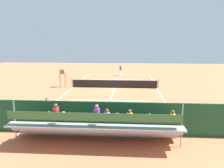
# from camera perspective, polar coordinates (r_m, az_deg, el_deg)

# --- Properties ---
(ground_plane) EXTENTS (60.00, 60.00, 0.00)m
(ground_plane) POSITION_cam_1_polar(r_m,az_deg,el_deg) (28.09, 0.60, -0.92)
(ground_plane) COLOR #CC7047
(court_line_markings) EXTENTS (10.10, 22.20, 0.01)m
(court_line_markings) POSITION_cam_1_polar(r_m,az_deg,el_deg) (28.12, 0.60, -0.89)
(court_line_markings) COLOR white
(court_line_markings) RESTS_ON ground
(tennis_net) EXTENTS (10.30, 0.10, 1.07)m
(tennis_net) POSITION_cam_1_polar(r_m,az_deg,el_deg) (27.99, 0.60, 0.09)
(tennis_net) COLOR black
(tennis_net) RESTS_ON ground
(backdrop_wall) EXTENTS (18.00, 0.16, 2.00)m
(backdrop_wall) POSITION_cam_1_polar(r_m,az_deg,el_deg) (14.33, -2.97, -8.12)
(backdrop_wall) COLOR #1E4C2D
(backdrop_wall) RESTS_ON ground
(bleacher_stand) EXTENTS (9.06, 2.40, 2.48)m
(bleacher_stand) POSITION_cam_1_polar(r_m,az_deg,el_deg) (13.10, -3.39, -10.18)
(bleacher_stand) COLOR #9EA0A5
(bleacher_stand) RESTS_ON ground
(umpire_chair) EXTENTS (0.67, 0.67, 2.14)m
(umpire_chair) POSITION_cam_1_polar(r_m,az_deg,el_deg) (28.85, -11.80, 1.82)
(umpire_chair) COLOR olive
(umpire_chair) RESTS_ON ground
(courtside_bench) EXTENTS (1.80, 0.40, 0.93)m
(courtside_bench) POSITION_cam_1_polar(r_m,az_deg,el_deg) (15.15, 10.41, -9.00)
(courtside_bench) COLOR #234C2D
(courtside_bench) RESTS_ON ground
(equipment_bag) EXTENTS (0.90, 0.36, 0.36)m
(equipment_bag) POSITION_cam_1_polar(r_m,az_deg,el_deg) (15.08, 2.45, -10.46)
(equipment_bag) COLOR #334C8C
(equipment_bag) RESTS_ON ground
(tennis_player) EXTENTS (0.46, 0.56, 1.93)m
(tennis_player) POSITION_cam_1_polar(r_m,az_deg,el_deg) (37.85, 2.07, 3.62)
(tennis_player) COLOR white
(tennis_player) RESTS_ON ground
(tennis_racket) EXTENTS (0.58, 0.34, 0.03)m
(tennis_racket) POSITION_cam_1_polar(r_m,az_deg,el_deg) (37.46, 0.16, 2.00)
(tennis_racket) COLOR black
(tennis_racket) RESTS_ON ground
(tennis_ball_near) EXTENTS (0.07, 0.07, 0.07)m
(tennis_ball_near) POSITION_cam_1_polar(r_m,az_deg,el_deg) (36.75, -1.36, 1.86)
(tennis_ball_near) COLOR #CCDB33
(tennis_ball_near) RESTS_ON ground
(tennis_ball_far) EXTENTS (0.07, 0.07, 0.07)m
(tennis_ball_far) POSITION_cam_1_polar(r_m,az_deg,el_deg) (36.46, -0.21, 1.80)
(tennis_ball_far) COLOR #CCDB33
(tennis_ball_far) RESTS_ON ground
(line_judge) EXTENTS (0.38, 0.54, 1.93)m
(line_judge) POSITION_cam_1_polar(r_m,az_deg,el_deg) (15.92, -15.78, -6.53)
(line_judge) COLOR #232328
(line_judge) RESTS_ON ground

